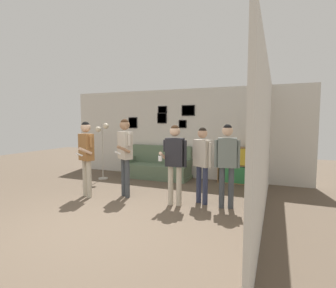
{
  "coord_description": "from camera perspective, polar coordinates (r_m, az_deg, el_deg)",
  "views": [
    {
      "loc": [
        2.8,
        -3.35,
        1.74
      ],
      "look_at": [
        0.52,
        2.11,
        1.22
      ],
      "focal_mm": 28.0,
      "sensor_mm": 36.0,
      "label": 1
    }
  ],
  "objects": [
    {
      "name": "person_player_foreground_center",
      "position": [
        6.02,
        -9.36,
        -1.03
      ],
      "size": [
        0.44,
        0.61,
        1.78
      ],
      "color": "#3D4247",
      "rests_on": "ground_plane"
    },
    {
      "name": "person_spectator_near_bookshelf",
      "position": [
        5.51,
        7.47,
        -2.94
      ],
      "size": [
        0.45,
        0.34,
        1.6
      ],
      "color": "#2D334C",
      "rests_on": "ground_plane"
    },
    {
      "name": "wall_right",
      "position": [
        5.48,
        20.52,
        0.65
      ],
      "size": [
        0.06,
        6.63,
        2.7
      ],
      "color": "beige",
      "rests_on": "ground_plane"
    },
    {
      "name": "person_watcher_holding_cup",
      "position": [
        5.34,
        1.47,
        -2.72
      ],
      "size": [
        0.5,
        0.43,
        1.66
      ],
      "color": "#B7AD99",
      "rests_on": "ground_plane"
    },
    {
      "name": "couch",
      "position": [
        8.06,
        -2.26,
        -5.16
      ],
      "size": [
        2.04,
        0.8,
        0.97
      ],
      "color": "#5B7056",
      "rests_on": "ground_plane"
    },
    {
      "name": "bookshelf",
      "position": [
        7.54,
        15.27,
        -4.52
      ],
      "size": [
        1.16,
        0.3,
        1.02
      ],
      "color": "olive",
      "rests_on": "ground_plane"
    },
    {
      "name": "person_spectator_far_right",
      "position": [
        5.3,
        12.72,
        -2.8
      ],
      "size": [
        0.49,
        0.27,
        1.67
      ],
      "color": "#3D4247",
      "rests_on": "ground_plane"
    },
    {
      "name": "person_player_foreground_left",
      "position": [
        6.22,
        -17.39,
        -1.4
      ],
      "size": [
        0.47,
        0.57,
        1.72
      ],
      "color": "#B7AD99",
      "rests_on": "ground_plane"
    },
    {
      "name": "ground_plane",
      "position": [
        4.7,
        -16.77,
        -16.9
      ],
      "size": [
        20.0,
        20.0,
        0.0
      ],
      "primitive_type": "plane",
      "color": "brown"
    },
    {
      "name": "floor_lamp",
      "position": [
        7.99,
        -14.12,
        0.96
      ],
      "size": [
        0.45,
        0.28,
        1.67
      ],
      "color": "#ADA89E",
      "rests_on": "ground_plane"
    },
    {
      "name": "wall_back",
      "position": [
        8.11,
        2.38,
        2.35
      ],
      "size": [
        7.55,
        0.08,
        2.7
      ],
      "color": "beige",
      "rests_on": "ground_plane"
    },
    {
      "name": "drinking_cup",
      "position": [
        7.45,
        16.8,
        -0.35
      ],
      "size": [
        0.08,
        0.08,
        0.09
      ],
      "color": "yellow",
      "rests_on": "bookshelf"
    }
  ]
}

